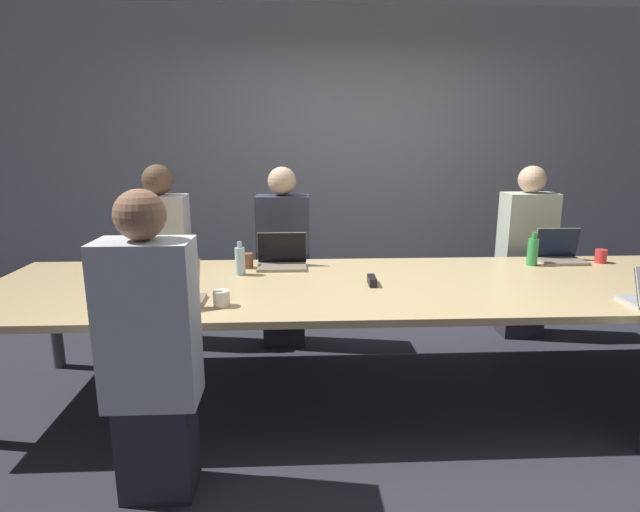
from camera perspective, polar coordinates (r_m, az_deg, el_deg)
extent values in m
plane|color=#2D2D38|center=(3.36, 6.56, -15.08)|extent=(24.00, 24.00, 0.00)
cube|color=#9999A3|center=(4.97, 3.24, 10.96)|extent=(12.00, 0.06, 2.80)
cube|color=#D6B77F|center=(3.09, 6.90, -3.42)|extent=(4.79, 1.29, 0.04)
cylinder|color=#4C4C51|center=(3.99, -28.07, -6.57)|extent=(0.08, 0.08, 0.69)
cube|color=gray|center=(3.58, -19.62, -1.34)|extent=(0.32, 0.21, 0.02)
cube|color=gray|center=(3.62, -19.43, 0.66)|extent=(0.33, 0.10, 0.20)
cube|color=black|center=(3.61, -19.47, 0.55)|extent=(0.32, 0.09, 0.20)
cube|color=#2D2D38|center=(4.18, -17.03, -6.46)|extent=(0.32, 0.24, 0.45)
cube|color=silver|center=(4.03, -17.59, 1.48)|extent=(0.40, 0.24, 0.73)
sphere|color=brown|center=(3.96, -18.07, 8.28)|extent=(0.23, 0.23, 0.23)
cube|color=gray|center=(3.96, 25.91, -0.55)|extent=(0.31, 0.21, 0.02)
cube|color=gray|center=(4.02, 25.41, 1.41)|extent=(0.31, 0.05, 0.22)
cube|color=#0F1933|center=(4.02, 25.48, 1.36)|extent=(0.31, 0.05, 0.21)
cube|color=#2D2D38|center=(4.48, 21.88, -5.54)|extent=(0.32, 0.24, 0.45)
cube|color=beige|center=(4.33, 22.53, 1.87)|extent=(0.40, 0.24, 0.73)
sphere|color=beige|center=(4.28, 23.08, 8.06)|extent=(0.21, 0.21, 0.21)
cylinder|color=red|center=(4.08, 29.43, -0.01)|extent=(0.08, 0.08, 0.10)
cylinder|color=green|center=(3.78, 23.13, 0.43)|extent=(0.07, 0.07, 0.19)
cylinder|color=green|center=(3.75, 23.28, 2.15)|extent=(0.03, 0.03, 0.04)
cube|color=gray|center=(2.79, -16.42, -5.08)|extent=(0.32, 0.25, 0.02)
cube|color=gray|center=(2.67, -17.03, -3.00)|extent=(0.32, 0.11, 0.24)
cube|color=black|center=(2.68, -16.97, -3.03)|extent=(0.32, 0.11, 0.24)
cube|color=#2D2D38|center=(2.54, -17.94, -19.91)|extent=(0.32, 0.24, 0.45)
cube|color=silver|center=(2.28, -18.98, -7.32)|extent=(0.40, 0.24, 0.73)
sphere|color=#9E7051|center=(2.17, -19.90, 4.45)|extent=(0.21, 0.21, 0.21)
cylinder|color=white|center=(2.68, -11.19, -4.79)|extent=(0.09, 0.09, 0.08)
cube|color=gray|center=(3.41, -4.38, -1.28)|extent=(0.33, 0.21, 0.02)
cube|color=gray|center=(3.48, -4.36, 0.99)|extent=(0.34, 0.04, 0.22)
cube|color=black|center=(3.47, -4.37, 0.93)|extent=(0.33, 0.04, 0.21)
cube|color=#2D2D38|center=(3.99, -4.11, -6.83)|extent=(0.32, 0.24, 0.45)
cube|color=#33384C|center=(3.83, -4.25, 1.49)|extent=(0.40, 0.24, 0.73)
sphere|color=beige|center=(3.77, -4.37, 8.53)|extent=(0.21, 0.21, 0.21)
cylinder|color=brown|center=(3.44, -8.28, -0.53)|extent=(0.08, 0.08, 0.10)
cylinder|color=#ADD1E0|center=(3.27, -9.11, -0.60)|extent=(0.07, 0.07, 0.18)
cylinder|color=#ADD1E0|center=(3.24, -9.18, 1.28)|extent=(0.03, 0.03, 0.04)
cube|color=black|center=(3.04, 5.96, -2.82)|extent=(0.05, 0.15, 0.05)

